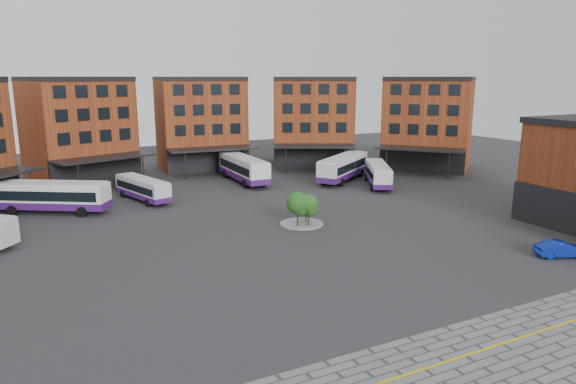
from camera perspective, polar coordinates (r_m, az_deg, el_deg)
name	(u,v)px	position (r m, az deg, el deg)	size (l,w,h in m)	color
ground	(352,265)	(41.14, 7.10, -8.10)	(160.00, 160.00, 0.00)	#28282B
yellow_line	(519,338)	(33.00, 24.31, -14.57)	(26.00, 0.15, 0.02)	gold
main_building	(167,132)	(72.42, -13.27, 6.53)	(94.14, 42.48, 14.60)	brown
tree_island	(304,207)	(51.05, 1.77, -1.64)	(4.40, 4.40, 3.56)	gray
bus_b	(52,196)	(61.31, -24.73, -0.44)	(11.84, 8.76, 3.43)	white
bus_c	(143,188)	(63.84, -15.85, 0.38)	(4.90, 9.98, 2.74)	silver
bus_d	(243,168)	(72.66, -4.98, 2.62)	(3.32, 12.68, 3.56)	white
bus_e	(343,167)	(73.86, 6.16, 2.75)	(11.89, 9.66, 3.54)	silver
bus_f	(378,174)	(71.05, 9.96, 2.00)	(7.34, 10.48, 3.00)	white
blue_car	(561,249)	(48.07, 28.07, -5.61)	(1.43, 4.10, 1.35)	#0B2093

